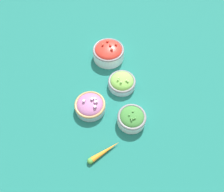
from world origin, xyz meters
TOP-DOWN VIEW (x-y plane):
  - ground_plane at (0.00, 0.00)m, footprint 3.00×3.00m
  - bowl_lettuce at (0.09, 0.00)m, footprint 0.13×0.13m
  - bowl_red_onion at (-0.09, 0.06)m, footprint 0.13×0.13m
  - bowl_broccoli at (-0.05, -0.13)m, footprint 0.12×0.12m
  - bowl_cherry_tomatoes at (0.20, 0.14)m, footprint 0.15×0.15m
  - loose_carrot at (-0.23, -0.10)m, footprint 0.14×0.08m

SIDE VIEW (x-z plane):
  - ground_plane at x=0.00m, z-range 0.00..0.00m
  - loose_carrot at x=-0.23m, z-range 0.00..0.02m
  - bowl_lettuce at x=0.09m, z-range -0.01..0.06m
  - bowl_red_onion at x=-0.09m, z-range -0.01..0.06m
  - bowl_broccoli at x=-0.05m, z-range 0.00..0.07m
  - bowl_cherry_tomatoes at x=0.20m, z-range 0.00..0.08m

